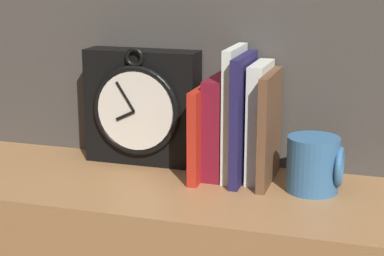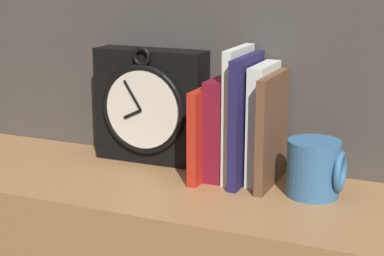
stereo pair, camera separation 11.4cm
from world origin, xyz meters
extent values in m
cube|color=black|center=(-0.14, 0.12, 1.04)|extent=(0.23, 0.06, 0.23)
torus|color=black|center=(-0.14, 0.08, 1.04)|extent=(0.18, 0.01, 0.18)
cylinder|color=white|center=(-0.14, 0.08, 1.04)|extent=(0.16, 0.01, 0.16)
cube|color=black|center=(-0.16, 0.07, 1.03)|extent=(0.04, 0.00, 0.02)
cube|color=black|center=(-0.16, 0.07, 1.06)|extent=(0.04, 0.00, 0.06)
torus|color=black|center=(-0.14, 0.08, 1.14)|extent=(0.04, 0.01, 0.04)
cube|color=red|center=(0.00, 0.07, 1.01)|extent=(0.02, 0.16, 0.17)
cube|color=maroon|center=(0.03, 0.09, 1.02)|extent=(0.04, 0.13, 0.19)
cube|color=white|center=(0.06, 0.09, 1.04)|extent=(0.02, 0.13, 0.25)
cube|color=#211D4F|center=(0.08, 0.08, 1.04)|extent=(0.02, 0.15, 0.24)
cube|color=silver|center=(0.10, 0.09, 1.03)|extent=(0.03, 0.12, 0.22)
cube|color=brown|center=(0.13, 0.07, 1.02)|extent=(0.02, 0.15, 0.21)
cylinder|color=teal|center=(0.21, 0.05, 0.97)|extent=(0.09, 0.09, 0.10)
torus|color=teal|center=(0.26, 0.05, 0.97)|extent=(0.01, 0.07, 0.07)
camera|label=1|loc=(0.33, -1.05, 1.32)|focal=60.00mm
camera|label=2|loc=(0.44, -1.01, 1.32)|focal=60.00mm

